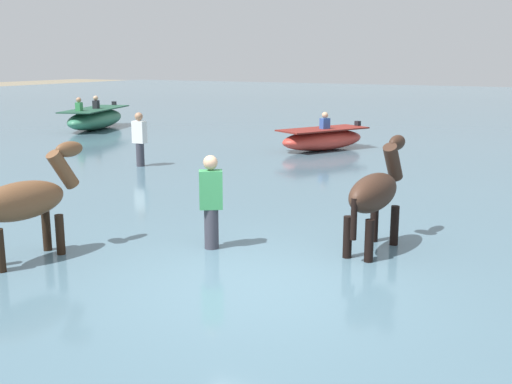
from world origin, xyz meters
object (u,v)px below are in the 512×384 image
object	(u,v)px
boat_near_port	(323,139)
boat_far_offshore	(95,119)
horse_trailing_dark_bay	(375,195)
horse_lead_bay	(26,203)
person_wading_close	(140,143)
person_spectator_far	(211,209)

from	to	relation	value
boat_near_port	boat_far_offshore	distance (m)	9.65
horse_trailing_dark_bay	boat_near_port	world-z (taller)	horse_trailing_dark_bay
horse_lead_bay	boat_near_port	distance (m)	11.14
horse_lead_bay	boat_near_port	size ratio (longest dim) A/B	0.60
boat_near_port	person_wading_close	bearing A→B (deg)	-122.54
person_wading_close	person_spectator_far	bearing A→B (deg)	-43.91
horse_lead_bay	horse_trailing_dark_bay	distance (m)	4.67
horse_trailing_dark_bay	boat_far_offshore	size ratio (longest dim) A/B	0.45
horse_trailing_dark_bay	person_wading_close	distance (m)	8.17
horse_trailing_dark_bay	person_spectator_far	xyz separation A→B (m)	(-2.04, -0.99, -0.22)
horse_trailing_dark_bay	boat_near_port	bearing A→B (deg)	115.90
boat_far_offshore	person_spectator_far	bearing A→B (deg)	-42.29
person_spectator_far	horse_lead_bay	bearing A→B (deg)	-140.86
horse_trailing_dark_bay	person_spectator_far	distance (m)	2.28
horse_lead_bay	person_spectator_far	bearing A→B (deg)	39.14
horse_lead_bay	horse_trailing_dark_bay	xyz separation A→B (m)	(3.93, 2.53, 0.02)
horse_lead_bay	horse_trailing_dark_bay	bearing A→B (deg)	32.80
person_spectator_far	person_wading_close	xyz separation A→B (m)	(-5.12, 4.93, 0.00)
boat_near_port	boat_far_offshore	xyz separation A→B (m)	(-9.59, 1.07, 0.07)
boat_near_port	horse_lead_bay	bearing A→B (deg)	-88.71
person_wading_close	horse_trailing_dark_bay	bearing A→B (deg)	-28.79
boat_far_offshore	horse_lead_bay	bearing A→B (deg)	-51.12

